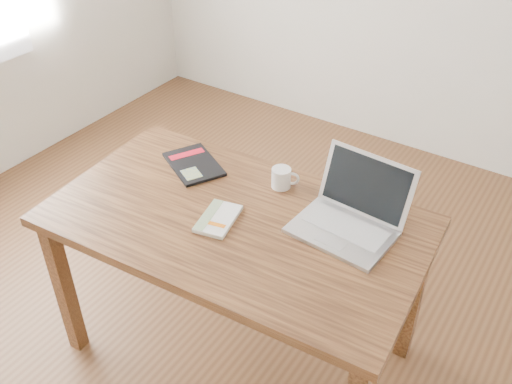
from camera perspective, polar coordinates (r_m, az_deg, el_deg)
The scene contains 6 objects.
room at distance 1.93m, azimuth -4.97°, elevation 14.17°, with size 4.04×4.04×2.70m.
desk at distance 2.18m, azimuth -1.98°, elevation -4.38°, with size 1.45×0.89×0.75m.
white_guidebook at distance 2.10m, azimuth -3.81°, elevation -2.68°, with size 0.16×0.22×0.02m.
black_guidebook at distance 2.41m, azimuth -6.25°, elevation 2.79°, with size 0.32×0.29×0.01m.
laptop at distance 2.07m, azimuth 9.43°, elevation -2.29°, with size 0.37×0.34×0.24m.
coffee_mug at distance 2.25m, azimuth 2.61°, elevation 1.46°, with size 0.11×0.08×0.08m.
Camera 1 is at (1.05, -1.40, 2.08)m, focal length 40.00 mm.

